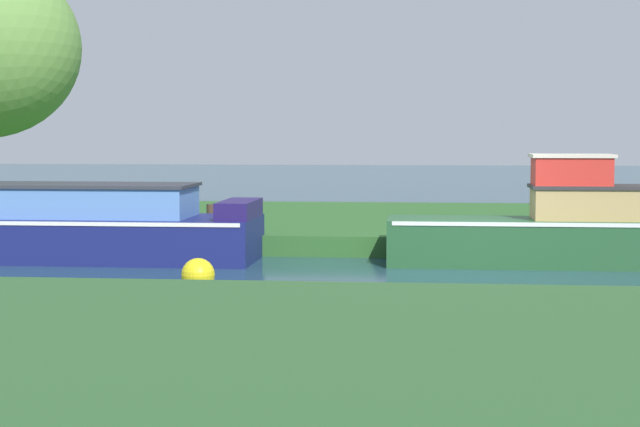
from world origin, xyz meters
name	(u,v)px	position (x,y,z in m)	size (l,w,h in m)	color
ground_plane	(462,273)	(0.00, 0.00, 0.00)	(120.00, 120.00, 0.00)	#214150
riverbank_far	(452,225)	(0.00, 7.00, 0.20)	(72.00, 10.00, 0.40)	#2B5B26
riverbank_near	(497,393)	(0.00, -9.00, 0.20)	(72.00, 10.00, 0.40)	#2B552A
navy_narrowboat	(12,225)	(-8.37, 1.20, 0.64)	(9.29, 2.16, 1.42)	navy
mooring_post_near	(211,218)	(-4.87, 2.66, 0.68)	(0.16, 0.16, 0.56)	#453524
channel_buoy	(198,275)	(-3.99, -2.46, 0.25)	(0.50, 0.50, 0.50)	yellow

